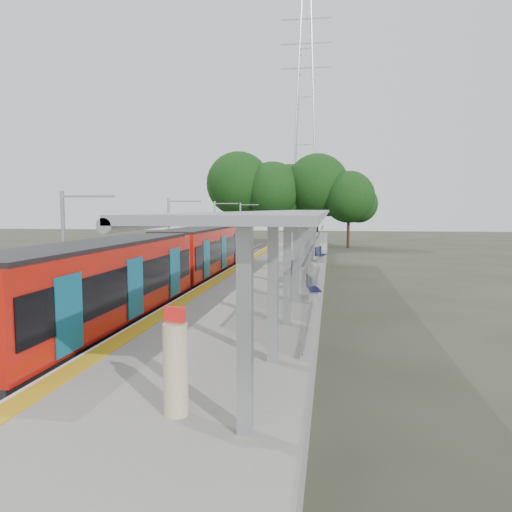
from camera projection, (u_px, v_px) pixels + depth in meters
The scene contains 16 objects.
ground at pixel (170, 430), 10.75m from camera, with size 200.00×200.00×0.00m, color #474438.
trackbed at pixel (203, 283), 31.09m from camera, with size 3.00×70.00×0.24m, color #59544C.
platform at pixel (274, 279), 30.39m from camera, with size 6.00×50.00×1.00m, color gray.
tactile_strip at pixel (233, 270), 30.72m from camera, with size 0.60×50.00×0.02m, color gold.
end_fence at pixel (300, 238), 54.85m from camera, with size 6.00×0.10×1.20m, color #9EA0A5.
train at pixel (165, 265), 23.97m from camera, with size 2.74×27.60×3.62m.
canopy at pixel (297, 219), 26.05m from camera, with size 3.27×38.00×3.66m.
pylon at pixel (305, 121), 80.97m from camera, with size 8.00×4.00×38.00m, color #9EA0A5, non-canonical shape.
tree_cluster at pixel (287, 188), 62.26m from camera, with size 20.83×9.79×11.93m.
catenary_masts at pixel (170, 239), 30.10m from camera, with size 2.08×48.16×5.40m.
bench_near at pixel (312, 287), 20.78m from camera, with size 0.70×1.47×0.97m.
bench_mid at pixel (292, 271), 26.07m from camera, with size 0.58×1.49×0.99m.
bench_far at pixel (320, 254), 35.58m from camera, with size 0.83×1.63×1.07m.
info_pillar_near at pixel (176, 368), 9.03m from camera, with size 0.45×0.45×2.01m.
info_pillar_far at pixel (299, 255), 33.17m from camera, with size 0.37×0.37×1.62m.
litter_bin at pixel (297, 279), 22.98m from camera, with size 0.50×0.50×1.02m, color #9EA0A5.
Camera 1 is at (3.38, -9.95, 4.75)m, focal length 35.00 mm.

